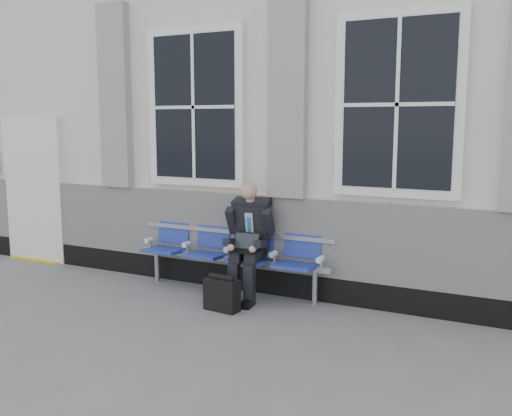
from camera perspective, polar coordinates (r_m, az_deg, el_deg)
The scene contains 5 objects.
ground at distance 5.35m, azimuth 5.82°, elevation -14.22°, with size 70.00×70.00×0.00m, color slate.
station_building at distance 8.28m, azimuth 14.61°, elevation 9.39°, with size 14.40×4.40×4.49m.
bench at distance 6.97m, azimuth -2.51°, elevation -3.98°, with size 2.60×0.47×0.91m.
businessman at distance 6.67m, azimuth -0.69°, elevation -2.82°, with size 0.57×0.76×1.38m.
briefcase at distance 6.38m, azimuth -3.44°, elevation -8.58°, with size 0.41×0.21×0.41m.
Camera 1 is at (1.72, -4.62, 2.07)m, focal length 40.00 mm.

